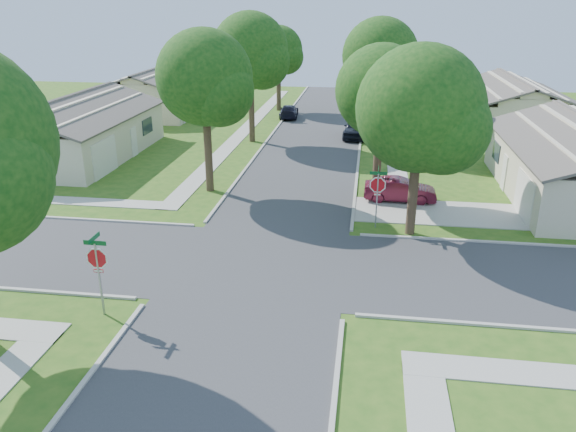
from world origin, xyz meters
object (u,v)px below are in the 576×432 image
Objects in this scene: tree_e_mid at (381,60)px; tree_e_far at (379,48)px; house_nw_near at (74,135)px; car_curb_east at (356,127)px; tree_w_mid at (251,54)px; car_driveway at (400,190)px; car_curb_west at (289,111)px; tree_e_near at (382,95)px; tree_w_far at (279,52)px; stop_sign_sw at (97,262)px; house_nw_far at (161,95)px; house_ne_far at (511,110)px; stop_sign_ne at (378,187)px; tree_w_near at (206,82)px; tree_ne_corner at (421,115)px.

tree_e_far is (-0.00, 13.00, -0.27)m from tree_e_mid.
house_nw_near is 2.96× the size of car_curb_east.
tree_w_mid is 2.49× the size of car_driveway.
tree_e_far is at bearing -160.96° from car_curb_west.
tree_e_near is at bearing -16.11° from house_nw_near.
car_driveway is (10.65, -25.31, -4.87)m from tree_w_far.
house_nw_far is (-11.29, 36.70, -0.51)m from stop_sign_sw.
tree_e_far is 28.49m from house_nw_near.
stop_sign_sw is 39.55m from house_ne_far.
tree_e_mid is at bearing 89.97° from tree_e_near.
tree_e_far is 0.64× the size of house_nw_near.
stop_sign_ne is at bearing 102.43° from car_curb_west.
tree_e_far is (9.45, 38.71, 3.95)m from stop_sign_sw.
house_nw_near is (-11.35, 5.99, -4.60)m from tree_w_near.
stop_sign_ne reaches higher than car_curb_east.
car_curb_west is (1.44, 9.52, -5.90)m from tree_w_mid.
house_nw_far is at bearing 160.15° from car_curb_east.
house_nw_near is at bearing -163.85° from tree_e_mid.
tree_e_near is (0.05, 4.31, 3.61)m from stop_sign_ne.
tree_w_near is 25.01m from tree_w_far.
tree_e_mid is at bearing 16.15° from house_nw_near.
tree_e_mid is at bearing 69.80° from stop_sign_sw.
tree_e_mid is at bearing -144.58° from house_ne_far.
tree_w_mid is at bearing -89.95° from tree_w_far.
house_ne_far is (11.24, -5.01, -4.46)m from tree_e_far.
car_curb_west is at bearing 81.40° from tree_w_mid.
car_driveway is at bearing 108.28° from car_curb_west.
tree_w_mid reaches higher than car_curb_east.
tree_ne_corner is 2.26× the size of car_driveway.
tree_ne_corner is 2.15× the size of car_curb_west.
stop_sign_ne is 0.22× the size of house_nw_far.
tree_w_near is at bearing 81.59° from car_curb_west.
stop_sign_sw is 0.22× the size of house_ne_far.
car_driveway is 0.84× the size of car_curb_east.
tree_w_near is at bearing 89.25° from car_driveway.
tree_w_mid is 17.29m from car_driveway.
house_nw_far is (-20.74, 22.99, -4.13)m from tree_e_near.
tree_e_near is 31.24m from house_nw_far.
stop_sign_ne is 0.78× the size of car_driveway.
stop_sign_ne is 0.36× the size of tree_e_near.
house_nw_near is (-20.75, -19.01, -4.46)m from tree_e_far.
house_ne_far is 13.93m from car_curb_east.
stop_sign_sw is 0.34× the size of tree_ne_corner.
stop_sign_ne is 27.05m from car_curb_west.
tree_w_mid reaches higher than house_nw_near.
tree_e_mid is 0.68× the size of house_nw_far.
tree_ne_corner reaches higher than house_nw_far.
stop_sign_ne is at bearing -90.10° from tree_e_far.
house_nw_far is at bearing 135.93° from tree_w_mid.
house_nw_far is at bearing 127.16° from stop_sign_ne.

